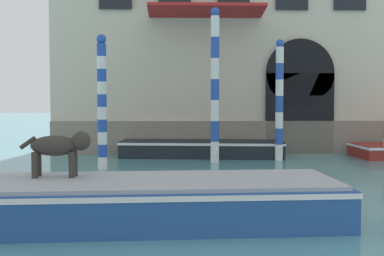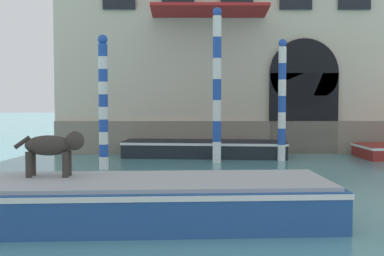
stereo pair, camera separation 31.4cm
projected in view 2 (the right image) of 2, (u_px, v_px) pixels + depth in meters
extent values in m
cube|color=gray|center=(236.00, 137.00, 18.47)|extent=(12.56, 0.16, 1.13)
cube|color=black|center=(304.00, 114.00, 18.43)|extent=(2.36, 0.14, 2.79)
cylinder|color=black|center=(304.00, 73.00, 18.35)|extent=(2.36, 0.14, 2.36)
cube|color=#B22323|center=(209.00, 10.00, 17.56)|extent=(3.83, 1.40, 0.29)
cube|color=#234C8C|center=(128.00, 203.00, 8.46)|extent=(6.60, 2.39, 0.64)
cube|color=white|center=(128.00, 187.00, 8.44)|extent=(6.63, 2.42, 0.08)
cube|color=#9EA3A8|center=(128.00, 181.00, 8.44)|extent=(6.39, 2.21, 0.06)
cylinder|color=#332D28|center=(69.00, 163.00, 8.84)|extent=(0.10, 0.10, 0.42)
cylinder|color=#332D28|center=(65.00, 165.00, 8.61)|extent=(0.10, 0.10, 0.42)
cylinder|color=#332D28|center=(33.00, 163.00, 8.83)|extent=(0.10, 0.10, 0.42)
cylinder|color=#332D28|center=(29.00, 165.00, 8.60)|extent=(0.10, 0.10, 0.42)
ellipsoid|color=#332D28|center=(49.00, 145.00, 8.70)|extent=(0.78, 0.34, 0.33)
ellipsoid|color=#382D23|center=(41.00, 140.00, 8.70)|extent=(0.34, 0.23, 0.12)
sphere|color=#332D28|center=(75.00, 141.00, 8.70)|extent=(0.31, 0.31, 0.31)
cone|color=#382D23|center=(76.00, 133.00, 8.78)|extent=(0.09, 0.09, 0.12)
cone|color=#382D23|center=(74.00, 134.00, 8.61)|extent=(0.09, 0.09, 0.12)
cylinder|color=#332D28|center=(22.00, 142.00, 8.69)|extent=(0.28, 0.07, 0.22)
cube|color=black|center=(205.00, 149.00, 17.49)|extent=(5.40, 1.94, 0.53)
cube|color=white|center=(205.00, 143.00, 17.48)|extent=(5.43, 1.97, 0.08)
cube|color=#B2B7BC|center=(205.00, 150.00, 17.49)|extent=(3.00, 1.35, 0.48)
cylinder|color=white|center=(281.00, 153.00, 16.49)|extent=(0.24, 0.24, 0.50)
cylinder|color=#234CAD|center=(282.00, 137.00, 16.46)|extent=(0.24, 0.24, 0.50)
cylinder|color=white|center=(282.00, 120.00, 16.43)|extent=(0.24, 0.24, 0.50)
cylinder|color=#234CAD|center=(282.00, 104.00, 16.40)|extent=(0.24, 0.24, 0.50)
cylinder|color=white|center=(282.00, 88.00, 16.37)|extent=(0.24, 0.24, 0.50)
cylinder|color=#234CAD|center=(282.00, 71.00, 16.34)|extent=(0.24, 0.24, 0.50)
cylinder|color=white|center=(282.00, 55.00, 16.31)|extent=(0.24, 0.24, 0.50)
sphere|color=#234CAD|center=(283.00, 43.00, 16.29)|extent=(0.25, 0.25, 0.25)
cylinder|color=white|center=(104.00, 163.00, 14.64)|extent=(0.25, 0.25, 0.34)
cylinder|color=#234CAD|center=(104.00, 150.00, 14.62)|extent=(0.25, 0.25, 0.34)
cylinder|color=white|center=(104.00, 138.00, 14.60)|extent=(0.25, 0.25, 0.34)
cylinder|color=#234CAD|center=(104.00, 126.00, 14.57)|extent=(0.25, 0.25, 0.34)
cylinder|color=white|center=(103.00, 113.00, 14.55)|extent=(0.25, 0.25, 0.34)
cylinder|color=#234CAD|center=(103.00, 101.00, 14.53)|extent=(0.25, 0.25, 0.34)
cylinder|color=white|center=(103.00, 88.00, 14.51)|extent=(0.25, 0.25, 0.34)
cylinder|color=#234CAD|center=(103.00, 75.00, 14.49)|extent=(0.25, 0.25, 0.34)
cylinder|color=white|center=(103.00, 63.00, 14.47)|extent=(0.25, 0.25, 0.34)
cylinder|color=#234CAD|center=(103.00, 50.00, 14.45)|extent=(0.25, 0.25, 0.34)
sphere|color=#234CAD|center=(103.00, 39.00, 14.43)|extent=(0.26, 0.26, 0.26)
cylinder|color=white|center=(217.00, 152.00, 16.10)|extent=(0.26, 0.26, 0.63)
cylinder|color=#234CAD|center=(217.00, 131.00, 16.06)|extent=(0.26, 0.26, 0.63)
cylinder|color=white|center=(217.00, 111.00, 16.03)|extent=(0.26, 0.26, 0.63)
cylinder|color=#234CAD|center=(217.00, 90.00, 15.99)|extent=(0.26, 0.26, 0.63)
cylinder|color=white|center=(217.00, 69.00, 15.95)|extent=(0.26, 0.26, 0.63)
cylinder|color=#234CAD|center=(217.00, 48.00, 15.91)|extent=(0.26, 0.26, 0.63)
cylinder|color=white|center=(217.00, 26.00, 15.87)|extent=(0.26, 0.26, 0.63)
sphere|color=#234CAD|center=(217.00, 12.00, 15.85)|extent=(0.27, 0.27, 0.27)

